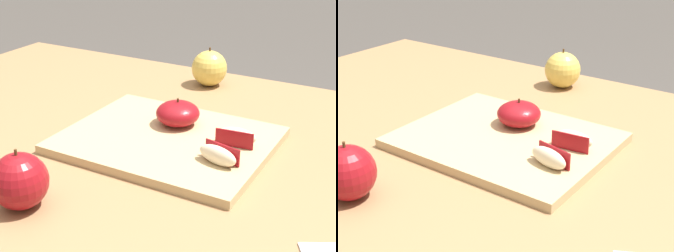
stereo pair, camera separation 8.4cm
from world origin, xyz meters
TOP-DOWN VIEW (x-y plane):
  - dining_table at (0.00, 0.00)m, footprint 1.36×0.84m
  - cutting_board at (0.00, -0.00)m, footprint 0.35×0.28m
  - apple_half_skin_up at (-0.01, 0.05)m, footprint 0.08×0.08m
  - apple_wedge_left at (0.12, -0.05)m, footprint 0.07×0.04m
  - apple_wedge_front at (0.11, 0.03)m, footprint 0.07×0.03m
  - whole_apple_red_delicious at (-0.08, -0.27)m, footprint 0.08×0.08m
  - whole_apple_golden at (-0.07, 0.31)m, footprint 0.08×0.08m

SIDE VIEW (x-z plane):
  - dining_table at x=0.00m, z-range 0.27..0.99m
  - cutting_board at x=0.00m, z-range 0.72..0.74m
  - apple_wedge_left at x=0.12m, z-range 0.74..0.77m
  - apple_wedge_front at x=0.11m, z-range 0.74..0.77m
  - apple_half_skin_up at x=-0.01m, z-range 0.74..0.79m
  - whole_apple_red_delicious at x=-0.08m, z-range 0.72..0.81m
  - whole_apple_golden at x=-0.07m, z-range 0.72..0.81m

